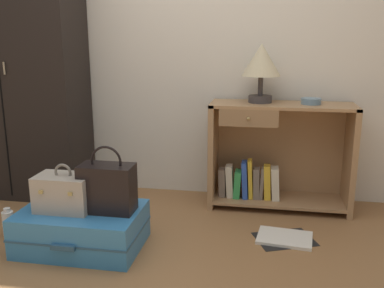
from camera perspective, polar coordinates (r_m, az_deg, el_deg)
name	(u,v)px	position (r m, az deg, el deg)	size (l,w,h in m)	color
ground_plane	(138,288)	(2.31, -7.23, -18.47)	(9.00, 9.00, 0.00)	olive
back_wall	(190,29)	(3.41, -0.25, 15.05)	(6.40, 0.10, 2.60)	silver
wardrobe	(16,66)	(3.61, -22.29, 9.55)	(1.01, 0.47, 2.04)	black
bookshelf	(274,157)	(3.23, 10.86, -1.71)	(1.02, 0.37, 0.78)	#A37A51
table_lamp	(261,63)	(3.13, 9.20, 10.57)	(0.28, 0.28, 0.42)	#3D3838
bowl	(311,101)	(3.15, 15.53, 5.50)	(0.14, 0.14, 0.04)	slate
suitcase_large	(82,228)	(2.71, -14.41, -10.79)	(0.72, 0.51, 0.24)	teal
train_case	(64,192)	(2.64, -16.58, -6.18)	(0.32, 0.21, 0.28)	#A89E8E
handbag	(107,187)	(2.56, -11.18, -5.67)	(0.32, 0.17, 0.40)	black
bottle	(8,223)	(3.00, -23.21, -9.68)	(0.07, 0.07, 0.19)	white
open_book_on_floor	(285,238)	(2.82, 12.20, -12.11)	(0.42, 0.37, 0.02)	white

